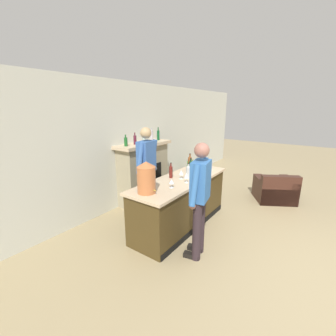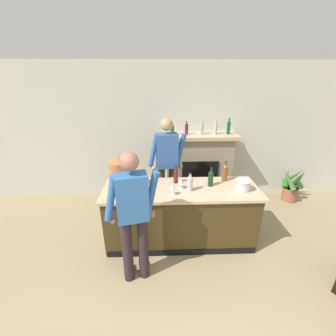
{
  "view_description": "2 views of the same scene",
  "coord_description": "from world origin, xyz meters",
  "px_view_note": "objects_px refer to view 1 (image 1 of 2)",
  "views": [
    {
      "loc": [
        -3.27,
        0.05,
        2.21
      ],
      "look_at": [
        0.12,
        2.48,
        1.07
      ],
      "focal_mm": 24.0,
      "sensor_mm": 36.0,
      "label": 1
    },
    {
      "loc": [
        -0.25,
        -0.8,
        2.48
      ],
      "look_at": [
        -0.12,
        2.58,
        1.08
      ],
      "focal_mm": 24.0,
      "sensor_mm": 36.0,
      "label": 2
    }
  ],
  "objects_px": {
    "armchair_black": "(275,191)",
    "wine_glass_near_bucket": "(181,173)",
    "wine_glass_by_dispenser": "(186,176)",
    "wine_glass_back_row": "(171,182)",
    "potted_plant_corner": "(192,170)",
    "wine_bottle_merlot_tall": "(171,171)",
    "wine_bottle_port_short": "(190,162)",
    "person_customer": "(200,197)",
    "fireplace_stone": "(144,172)",
    "ice_bucket_steel": "(207,165)",
    "wine_bottle_riesling_slim": "(191,166)",
    "copper_dispenser": "(146,177)",
    "wine_bottle_burgundy_dark": "(188,171)",
    "person_bartender": "(147,170)"
  },
  "relations": [
    {
      "from": "wine_bottle_riesling_slim",
      "to": "wine_glass_by_dispenser",
      "type": "relative_size",
      "value": 1.66
    },
    {
      "from": "armchair_black",
      "to": "wine_bottle_riesling_slim",
      "type": "bearing_deg",
      "value": 144.58
    },
    {
      "from": "ice_bucket_steel",
      "to": "wine_bottle_burgundy_dark",
      "type": "bearing_deg",
      "value": 179.2
    },
    {
      "from": "fireplace_stone",
      "to": "wine_bottle_merlot_tall",
      "type": "distance_m",
      "value": 1.34
    },
    {
      "from": "fireplace_stone",
      "to": "person_bartender",
      "type": "height_order",
      "value": "person_bartender"
    },
    {
      "from": "wine_glass_back_row",
      "to": "wine_glass_by_dispenser",
      "type": "distance_m",
      "value": 0.37
    },
    {
      "from": "ice_bucket_steel",
      "to": "wine_glass_back_row",
      "type": "height_order",
      "value": "ice_bucket_steel"
    },
    {
      "from": "wine_glass_back_row",
      "to": "wine_glass_near_bucket",
      "type": "height_order",
      "value": "wine_glass_near_bucket"
    },
    {
      "from": "potted_plant_corner",
      "to": "wine_bottle_port_short",
      "type": "xyz_separation_m",
      "value": [
        -1.74,
        -0.92,
        0.75
      ]
    },
    {
      "from": "fireplace_stone",
      "to": "armchair_black",
      "type": "bearing_deg",
      "value": -55.35
    },
    {
      "from": "person_customer",
      "to": "wine_bottle_burgundy_dark",
      "type": "height_order",
      "value": "person_customer"
    },
    {
      "from": "fireplace_stone",
      "to": "person_bartender",
      "type": "bearing_deg",
      "value": -134.51
    },
    {
      "from": "fireplace_stone",
      "to": "wine_glass_by_dispenser",
      "type": "bearing_deg",
      "value": -112.05
    },
    {
      "from": "ice_bucket_steel",
      "to": "wine_bottle_port_short",
      "type": "height_order",
      "value": "wine_bottle_port_short"
    },
    {
      "from": "wine_glass_near_bucket",
      "to": "wine_glass_by_dispenser",
      "type": "height_order",
      "value": "wine_glass_by_dispenser"
    },
    {
      "from": "wine_bottle_port_short",
      "to": "wine_bottle_burgundy_dark",
      "type": "height_order",
      "value": "wine_bottle_port_short"
    },
    {
      "from": "wine_glass_by_dispenser",
      "to": "fireplace_stone",
      "type": "bearing_deg",
      "value": 67.95
    },
    {
      "from": "wine_bottle_port_short",
      "to": "person_customer",
      "type": "bearing_deg",
      "value": -144.72
    },
    {
      "from": "fireplace_stone",
      "to": "ice_bucket_steel",
      "type": "height_order",
      "value": "fireplace_stone"
    },
    {
      "from": "ice_bucket_steel",
      "to": "wine_glass_near_bucket",
      "type": "bearing_deg",
      "value": 174.64
    },
    {
      "from": "wine_bottle_merlot_tall",
      "to": "wine_bottle_riesling_slim",
      "type": "bearing_deg",
      "value": -13.2
    },
    {
      "from": "potted_plant_corner",
      "to": "wine_bottle_riesling_slim",
      "type": "distance_m",
      "value": 2.4
    },
    {
      "from": "potted_plant_corner",
      "to": "person_bartender",
      "type": "xyz_separation_m",
      "value": [
        -2.64,
        -0.5,
        0.7
      ]
    },
    {
      "from": "potted_plant_corner",
      "to": "person_bartender",
      "type": "height_order",
      "value": "person_bartender"
    },
    {
      "from": "copper_dispenser",
      "to": "wine_bottle_merlot_tall",
      "type": "height_order",
      "value": "copper_dispenser"
    },
    {
      "from": "armchair_black",
      "to": "fireplace_stone",
      "type": "bearing_deg",
      "value": 124.65
    },
    {
      "from": "fireplace_stone",
      "to": "wine_bottle_port_short",
      "type": "bearing_deg",
      "value": -78.97
    },
    {
      "from": "wine_glass_near_bucket",
      "to": "wine_bottle_merlot_tall",
      "type": "bearing_deg",
      "value": 107.13
    },
    {
      "from": "armchair_black",
      "to": "wine_glass_near_bucket",
      "type": "relative_size",
      "value": 6.78
    },
    {
      "from": "armchair_black",
      "to": "wine_bottle_port_short",
      "type": "distance_m",
      "value": 2.31
    },
    {
      "from": "copper_dispenser",
      "to": "wine_glass_back_row",
      "type": "relative_size",
      "value": 3.36
    },
    {
      "from": "ice_bucket_steel",
      "to": "wine_bottle_riesling_slim",
      "type": "bearing_deg",
      "value": 160.79
    },
    {
      "from": "ice_bucket_steel",
      "to": "wine_bottle_merlot_tall",
      "type": "distance_m",
      "value": 0.99
    },
    {
      "from": "ice_bucket_steel",
      "to": "wine_bottle_riesling_slim",
      "type": "distance_m",
      "value": 0.47
    },
    {
      "from": "person_customer",
      "to": "wine_bottle_riesling_slim",
      "type": "height_order",
      "value": "person_customer"
    },
    {
      "from": "person_bartender",
      "to": "wine_glass_near_bucket",
      "type": "relative_size",
      "value": 11.28
    },
    {
      "from": "ice_bucket_steel",
      "to": "wine_glass_back_row",
      "type": "distance_m",
      "value": 1.39
    },
    {
      "from": "potted_plant_corner",
      "to": "wine_bottle_merlot_tall",
      "type": "distance_m",
      "value": 2.79
    },
    {
      "from": "wine_bottle_port_short",
      "to": "person_bartender",
      "type": "bearing_deg",
      "value": 154.41
    },
    {
      "from": "fireplace_stone",
      "to": "armchair_black",
      "type": "xyz_separation_m",
      "value": [
        1.79,
        -2.59,
        -0.46
      ]
    },
    {
      "from": "person_customer",
      "to": "wine_bottle_riesling_slim",
      "type": "bearing_deg",
      "value": 35.8
    },
    {
      "from": "wine_bottle_port_short",
      "to": "armchair_black",
      "type": "bearing_deg",
      "value": -43.13
    },
    {
      "from": "person_bartender",
      "to": "wine_bottle_riesling_slim",
      "type": "height_order",
      "value": "person_bartender"
    },
    {
      "from": "person_customer",
      "to": "ice_bucket_steel",
      "type": "distance_m",
      "value": 1.64
    },
    {
      "from": "copper_dispenser",
      "to": "person_bartender",
      "type": "bearing_deg",
      "value": 40.5
    },
    {
      "from": "fireplace_stone",
      "to": "wine_glass_back_row",
      "type": "relative_size",
      "value": 11.78
    },
    {
      "from": "potted_plant_corner",
      "to": "person_bartender",
      "type": "bearing_deg",
      "value": -169.36
    },
    {
      "from": "fireplace_stone",
      "to": "wine_bottle_burgundy_dark",
      "type": "distance_m",
      "value": 1.52
    },
    {
      "from": "person_customer",
      "to": "wine_bottle_merlot_tall",
      "type": "xyz_separation_m",
      "value": [
        0.56,
        0.9,
        0.1
      ]
    },
    {
      "from": "wine_glass_back_row",
      "to": "copper_dispenser",
      "type": "bearing_deg",
      "value": 154.62
    }
  ]
}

